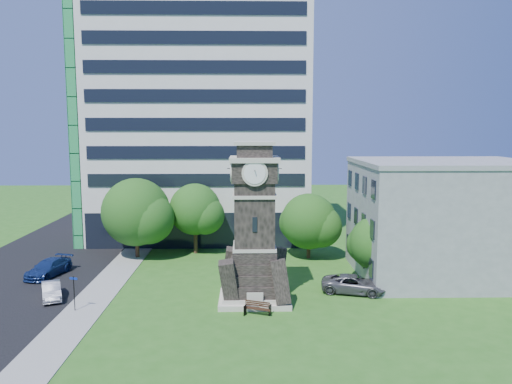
{
  "coord_description": "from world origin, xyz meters",
  "views": [
    {
      "loc": [
        2.4,
        -35.41,
        13.26
      ],
      "look_at": [
        3.23,
        7.74,
        7.67
      ],
      "focal_mm": 35.0,
      "sensor_mm": 36.0,
      "label": 1
    }
  ],
  "objects_px": {
    "car_east_lot": "(354,284)",
    "park_bench": "(258,308)",
    "clock_tower": "(254,233)",
    "street_sign": "(74,289)",
    "car_street_north": "(48,268)",
    "car_street_mid": "(51,291)"
  },
  "relations": [
    {
      "from": "car_street_mid",
      "to": "car_street_north",
      "type": "height_order",
      "value": "car_street_north"
    },
    {
      "from": "clock_tower",
      "to": "street_sign",
      "type": "height_order",
      "value": "clock_tower"
    },
    {
      "from": "car_street_north",
      "to": "park_bench",
      "type": "bearing_deg",
      "value": -12.66
    },
    {
      "from": "car_street_north",
      "to": "park_bench",
      "type": "height_order",
      "value": "car_street_north"
    },
    {
      "from": "clock_tower",
      "to": "park_bench",
      "type": "relative_size",
      "value": 6.5
    },
    {
      "from": "car_street_mid",
      "to": "car_east_lot",
      "type": "bearing_deg",
      "value": -21.26
    },
    {
      "from": "car_street_mid",
      "to": "street_sign",
      "type": "relative_size",
      "value": 1.48
    },
    {
      "from": "park_bench",
      "to": "street_sign",
      "type": "distance_m",
      "value": 13.35
    },
    {
      "from": "car_street_mid",
      "to": "car_street_north",
      "type": "relative_size",
      "value": 0.76
    },
    {
      "from": "car_east_lot",
      "to": "park_bench",
      "type": "height_order",
      "value": "car_east_lot"
    },
    {
      "from": "clock_tower",
      "to": "car_street_north",
      "type": "distance_m",
      "value": 20.04
    },
    {
      "from": "car_street_north",
      "to": "park_bench",
      "type": "distance_m",
      "value": 20.98
    },
    {
      "from": "clock_tower",
      "to": "car_street_north",
      "type": "bearing_deg",
      "value": 160.68
    },
    {
      "from": "clock_tower",
      "to": "street_sign",
      "type": "distance_m",
      "value": 13.8
    },
    {
      "from": "car_street_north",
      "to": "clock_tower",
      "type": "bearing_deg",
      "value": -4.36
    },
    {
      "from": "park_bench",
      "to": "clock_tower",
      "type": "bearing_deg",
      "value": 114.34
    },
    {
      "from": "car_street_mid",
      "to": "street_sign",
      "type": "distance_m",
      "value": 4.0
    },
    {
      "from": "park_bench",
      "to": "car_street_mid",
      "type": "bearing_deg",
      "value": -171.65
    },
    {
      "from": "clock_tower",
      "to": "car_east_lot",
      "type": "relative_size",
      "value": 2.36
    },
    {
      "from": "car_street_north",
      "to": "car_east_lot",
      "type": "xyz_separation_m",
      "value": [
        26.48,
        -5.13,
        -0.02
      ]
    },
    {
      "from": "car_east_lot",
      "to": "clock_tower",
      "type": "bearing_deg",
      "value": 114.92
    },
    {
      "from": "clock_tower",
      "to": "car_street_north",
      "type": "relative_size",
      "value": 2.4
    }
  ]
}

